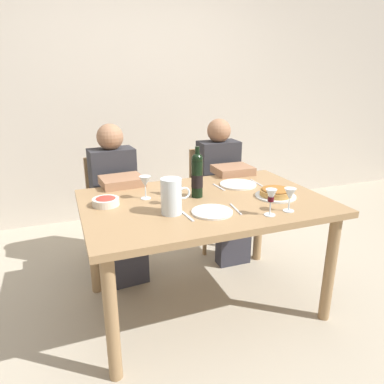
{
  "coord_description": "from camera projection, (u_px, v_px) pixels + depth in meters",
  "views": [
    {
      "loc": [
        -0.82,
        -1.92,
        1.5
      ],
      "look_at": [
        -0.07,
        0.04,
        0.81
      ],
      "focal_mm": 33.1,
      "sensor_mm": 36.0,
      "label": 1
    }
  ],
  "objects": [
    {
      "name": "ground_plane",
      "position": [
        204.0,
        303.0,
        2.45
      ],
      "size": [
        8.0,
        8.0,
        0.0
      ],
      "primitive_type": "plane",
      "color": "#B2A893"
    },
    {
      "name": "back_wall",
      "position": [
        135.0,
        85.0,
        3.7
      ],
      "size": [
        8.0,
        0.1,
        2.8
      ],
      "primitive_type": "cube",
      "color": "beige",
      "rests_on": "ground"
    },
    {
      "name": "dining_table",
      "position": [
        205.0,
        213.0,
        2.24
      ],
      "size": [
        1.5,
        1.0,
        0.76
      ],
      "color": "#9E7A51",
      "rests_on": "ground"
    },
    {
      "name": "wine_bottle",
      "position": [
        197.0,
        175.0,
        2.22
      ],
      "size": [
        0.07,
        0.07,
        0.33
      ],
      "color": "black",
      "rests_on": "dining_table"
    },
    {
      "name": "water_pitcher",
      "position": [
        172.0,
        198.0,
        1.97
      ],
      "size": [
        0.17,
        0.12,
        0.2
      ],
      "color": "silver",
      "rests_on": "dining_table"
    },
    {
      "name": "baked_tart",
      "position": [
        276.0,
        193.0,
        2.26
      ],
      "size": [
        0.26,
        0.26,
        0.06
      ],
      "color": "silver",
      "rests_on": "dining_table"
    },
    {
      "name": "salad_bowl",
      "position": [
        106.0,
        201.0,
        2.11
      ],
      "size": [
        0.16,
        0.16,
        0.05
      ],
      "color": "silver",
      "rests_on": "dining_table"
    },
    {
      "name": "wine_glass_left_diner",
      "position": [
        271.0,
        197.0,
        1.94
      ],
      "size": [
        0.06,
        0.06,
        0.15
      ],
      "color": "silver",
      "rests_on": "dining_table"
    },
    {
      "name": "wine_glass_right_diner",
      "position": [
        145.0,
        182.0,
        2.2
      ],
      "size": [
        0.07,
        0.07,
        0.15
      ],
      "color": "silver",
      "rests_on": "dining_table"
    },
    {
      "name": "wine_glass_centre",
      "position": [
        174.0,
        190.0,
        2.1
      ],
      "size": [
        0.06,
        0.06,
        0.13
      ],
      "color": "silver",
      "rests_on": "dining_table"
    },
    {
      "name": "wine_glass_spare",
      "position": [
        290.0,
        195.0,
        2.0
      ],
      "size": [
        0.07,
        0.07,
        0.14
      ],
      "color": "silver",
      "rests_on": "dining_table"
    },
    {
      "name": "dinner_plate_left_setting",
      "position": [
        212.0,
        212.0,
        2.0
      ],
      "size": [
        0.23,
        0.23,
        0.01
      ],
      "primitive_type": "cylinder",
      "color": "white",
      "rests_on": "dining_table"
    },
    {
      "name": "dinner_plate_right_setting",
      "position": [
        238.0,
        184.0,
        2.5
      ],
      "size": [
        0.26,
        0.26,
        0.01
      ],
      "primitive_type": "cylinder",
      "color": "white",
      "rests_on": "dining_table"
    },
    {
      "name": "fork_left_setting",
      "position": [
        187.0,
        216.0,
        1.95
      ],
      "size": [
        0.03,
        0.16,
        0.0
      ],
      "primitive_type": "cube",
      "rotation": [
        0.0,
        0.0,
        1.64
      ],
      "color": "silver",
      "rests_on": "dining_table"
    },
    {
      "name": "knife_left_setting",
      "position": [
        236.0,
        209.0,
        2.05
      ],
      "size": [
        0.03,
        0.18,
        0.0
      ],
      "primitive_type": "cube",
      "rotation": [
        0.0,
        0.0,
        1.46
      ],
      "color": "silver",
      "rests_on": "dining_table"
    },
    {
      "name": "knife_right_setting",
      "position": [
        256.0,
        183.0,
        2.55
      ],
      "size": [
        0.02,
        0.18,
        0.0
      ],
      "primitive_type": "cube",
      "rotation": [
        0.0,
        0.0,
        1.53
      ],
      "color": "silver",
      "rests_on": "dining_table"
    },
    {
      "name": "spoon_right_setting",
      "position": [
        219.0,
        187.0,
        2.45
      ],
      "size": [
        0.02,
        0.16,
        0.0
      ],
      "primitive_type": "cube",
      "rotation": [
        0.0,
        0.0,
        1.63
      ],
      "color": "silver",
      "rests_on": "dining_table"
    },
    {
      "name": "chair_left",
      "position": [
        112.0,
        202.0,
        2.93
      ],
      "size": [
        0.43,
        0.43,
        0.87
      ],
      "rotation": [
        0.0,
        0.0,
        3.22
      ],
      "color": "#9E7A51",
      "rests_on": "ground"
    },
    {
      "name": "diner_left",
      "position": [
        118.0,
        197.0,
        2.69
      ],
      "size": [
        0.36,
        0.52,
        1.16
      ],
      "rotation": [
        0.0,
        0.0,
        3.22
      ],
      "color": "#2D2D33",
      "rests_on": "ground"
    },
    {
      "name": "chair_right",
      "position": [
        212.0,
        190.0,
        3.24
      ],
      "size": [
        0.4,
        0.4,
        0.87
      ],
      "rotation": [
        0.0,
        0.0,
        3.13
      ],
      "color": "#9E7A51",
      "rests_on": "ground"
    },
    {
      "name": "diner_right",
      "position": [
        223.0,
        185.0,
        2.99
      ],
      "size": [
        0.34,
        0.5,
        1.16
      ],
      "rotation": [
        0.0,
        0.0,
        3.13
      ],
      "color": "#2D2D33",
      "rests_on": "ground"
    }
  ]
}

